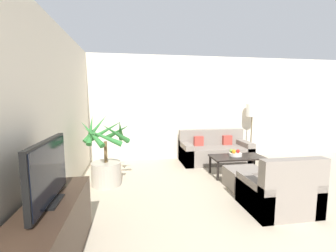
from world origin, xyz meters
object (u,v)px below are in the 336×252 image
coffee_table (237,159)px  fruit_bowl (235,154)px  apple_red (238,151)px  floor_lamp (252,113)px  television (48,173)px  armchair (279,193)px  ottoman (244,178)px  apple_green (231,151)px  sofa_loveseat (215,151)px  tv_console (52,235)px  potted_palm (106,161)px  orange_fruit (234,151)px

coffee_table → fruit_bowl: size_ratio=4.06×
coffee_table → apple_red: size_ratio=14.47×
floor_lamp → fruit_bowl: (-1.05, -1.23, -0.78)m
coffee_table → television: bearing=-143.9°
fruit_bowl → armchair: bearing=-93.0°
ottoman → floor_lamp: bearing=57.9°
apple_red → apple_green: size_ratio=1.02×
coffee_table → ottoman: bearing=-105.0°
television → armchair: 2.97m
sofa_loveseat → fruit_bowl: sofa_loveseat is taller
sofa_loveseat → apple_green: bearing=-89.6°
tv_console → apple_green: (2.85, 2.24, 0.19)m
tv_console → ottoman: 3.13m
armchair → floor_lamp: bearing=67.9°
television → potted_palm: (0.29, 2.04, -0.48)m
fruit_bowl → ottoman: bearing=-102.7°
potted_palm → fruit_bowl: bearing=3.0°
apple_green → floor_lamp: bearing=46.4°
apple_green → potted_palm: bearing=-175.5°
coffee_table → orange_fruit: orange_fruit is taller
television → armchair: (2.82, 0.62, -0.67)m
potted_palm → apple_red: size_ratio=17.60×
sofa_loveseat → ottoman: 1.68m
orange_fruit → ottoman: 0.76m
tv_console → coffee_table: bearing=36.1°
sofa_loveseat → apple_red: (0.13, -0.98, 0.24)m
potted_palm → apple_red: potted_palm is taller
tv_console → potted_palm: 2.06m
coffee_table → orange_fruit: 0.17m
floor_lamp → apple_green: (-1.11, -1.17, -0.71)m
coffee_table → apple_red: 0.16m
television → orange_fruit: television is taller
television → coffee_table: bearing=36.1°
apple_red → apple_green: apple_red is taller
apple_red → sofa_loveseat: bearing=97.4°
tv_console → armchair: armchair is taller
apple_green → armchair: bearing=-90.6°
sofa_loveseat → fruit_bowl: 1.00m
apple_red → orange_fruit: 0.11m
tv_console → coffee_table: (2.93, 2.13, 0.04)m
armchair → ottoman: size_ratio=1.45×
orange_fruit → armchair: bearing=-91.3°
coffee_table → armchair: armchair is taller
tv_console → fruit_bowl: 3.63m
tv_console → coffee_table: 3.62m
potted_palm → ottoman: (2.46, -0.56, -0.28)m
potted_palm → sofa_loveseat: potted_palm is taller
tv_console → potted_palm: (0.29, 2.04, 0.14)m
floor_lamp → ottoman: floor_lamp is taller
fruit_bowl → sofa_loveseat: bearing=94.0°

